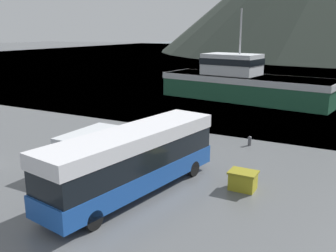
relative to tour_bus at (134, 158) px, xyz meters
name	(u,v)px	position (x,y,z in m)	size (l,w,h in m)	color
tour_bus	(134,158)	(0.00, 0.00, 0.00)	(4.26, 11.14, 3.37)	#194799
delivery_van	(96,146)	(-4.44, 2.47, -0.68)	(1.98, 6.23, 2.26)	silver
fishing_boat	(244,82)	(-3.07, 28.65, 0.23)	(21.20, 8.84, 10.63)	#1E5138
storage_bin	(243,180)	(4.84, 3.06, -1.37)	(1.46, 1.12, 1.01)	olive
mooring_bollard	(250,140)	(2.93, 10.88, -1.50)	(0.28, 0.28, 0.71)	#4C4C51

